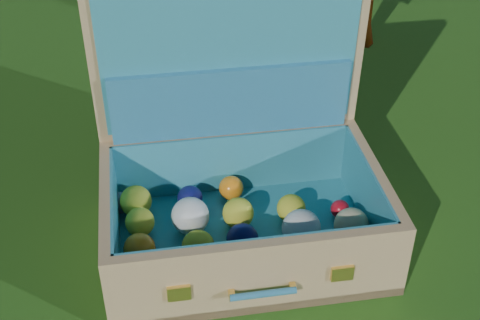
% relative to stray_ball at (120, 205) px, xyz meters
% --- Properties ---
extents(ground, '(60.00, 60.00, 0.00)m').
position_rel_stray_ball_xyz_m(ground, '(0.48, -0.03, -0.03)').
color(ground, '#215114').
rests_on(ground, ground).
extents(stray_ball, '(0.07, 0.07, 0.07)m').
position_rel_stray_ball_xyz_m(stray_ball, '(0.00, 0.00, 0.00)').
color(stray_ball, '#4575B5').
rests_on(stray_ball, ground).
extents(suitcase, '(0.67, 0.51, 0.63)m').
position_rel_stray_ball_xyz_m(suitcase, '(0.29, -0.08, 0.15)').
color(suitcase, tan).
rests_on(suitcase, ground).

